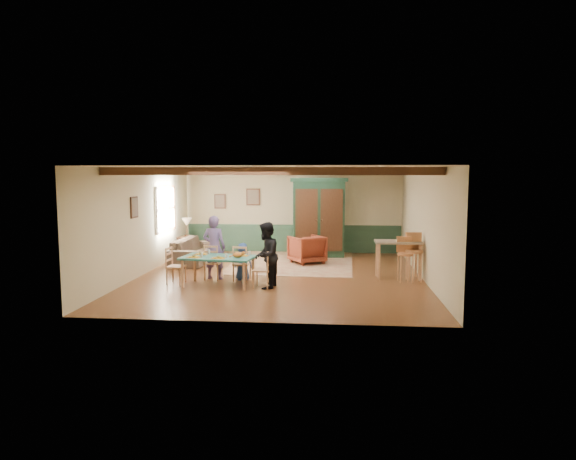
# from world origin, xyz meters

# --- Properties ---
(floor) EXTENTS (8.00, 8.00, 0.00)m
(floor) POSITION_xyz_m (0.00, 0.00, 0.00)
(floor) COLOR #552D18
(floor) RESTS_ON ground
(wall_back) EXTENTS (7.00, 0.02, 2.70)m
(wall_back) POSITION_xyz_m (0.00, 4.00, 1.35)
(wall_back) COLOR beige
(wall_back) RESTS_ON floor
(wall_left) EXTENTS (0.02, 8.00, 2.70)m
(wall_left) POSITION_xyz_m (-3.50, 0.00, 1.35)
(wall_left) COLOR beige
(wall_left) RESTS_ON floor
(wall_right) EXTENTS (0.02, 8.00, 2.70)m
(wall_right) POSITION_xyz_m (3.50, 0.00, 1.35)
(wall_right) COLOR beige
(wall_right) RESTS_ON floor
(ceiling) EXTENTS (7.00, 8.00, 0.02)m
(ceiling) POSITION_xyz_m (0.00, 0.00, 2.70)
(ceiling) COLOR white
(ceiling) RESTS_ON wall_back
(wainscot_back) EXTENTS (6.95, 0.03, 0.90)m
(wainscot_back) POSITION_xyz_m (0.00, 3.98, 0.45)
(wainscot_back) COLOR #203C2B
(wainscot_back) RESTS_ON floor
(ceiling_beam_front) EXTENTS (6.95, 0.16, 0.16)m
(ceiling_beam_front) POSITION_xyz_m (0.00, -2.30, 2.61)
(ceiling_beam_front) COLOR black
(ceiling_beam_front) RESTS_ON ceiling
(ceiling_beam_mid) EXTENTS (6.95, 0.16, 0.16)m
(ceiling_beam_mid) POSITION_xyz_m (0.00, 0.40, 2.61)
(ceiling_beam_mid) COLOR black
(ceiling_beam_mid) RESTS_ON ceiling
(ceiling_beam_back) EXTENTS (6.95, 0.16, 0.16)m
(ceiling_beam_back) POSITION_xyz_m (0.00, 3.00, 2.61)
(ceiling_beam_back) COLOR black
(ceiling_beam_back) RESTS_ON ceiling
(window_left) EXTENTS (0.06, 1.60, 1.30)m
(window_left) POSITION_xyz_m (-3.47, 1.70, 1.55)
(window_left) COLOR white
(window_left) RESTS_ON wall_left
(picture_left_wall) EXTENTS (0.04, 0.42, 0.52)m
(picture_left_wall) POSITION_xyz_m (-3.47, -0.60, 1.75)
(picture_left_wall) COLOR gray
(picture_left_wall) RESTS_ON wall_left
(picture_back_a) EXTENTS (0.45, 0.04, 0.55)m
(picture_back_a) POSITION_xyz_m (-1.30, 3.97, 1.80)
(picture_back_a) COLOR gray
(picture_back_a) RESTS_ON wall_back
(picture_back_b) EXTENTS (0.38, 0.04, 0.48)m
(picture_back_b) POSITION_xyz_m (-2.40, 3.97, 1.65)
(picture_back_b) COLOR gray
(picture_back_b) RESTS_ON wall_back
(dining_table) EXTENTS (1.72, 1.09, 0.68)m
(dining_table) POSITION_xyz_m (-1.29, -1.21, 0.34)
(dining_table) COLOR #216962
(dining_table) RESTS_ON floor
(dining_chair_far_left) EXTENTS (0.42, 0.44, 0.86)m
(dining_chair_far_left) POSITION_xyz_m (-1.57, -0.52, 0.43)
(dining_chair_far_left) COLOR tan
(dining_chair_far_left) RESTS_ON floor
(dining_chair_far_right) EXTENTS (0.42, 0.44, 0.86)m
(dining_chair_far_right) POSITION_xyz_m (-0.85, -0.61, 0.43)
(dining_chair_far_right) COLOR tan
(dining_chair_far_right) RESTS_ON floor
(dining_chair_end_left) EXTENTS (0.44, 0.42, 0.86)m
(dining_chair_end_left) POSITION_xyz_m (-2.32, -1.08, 0.43)
(dining_chair_end_left) COLOR tan
(dining_chair_end_left) RESTS_ON floor
(dining_chair_end_right) EXTENTS (0.44, 0.42, 0.86)m
(dining_chair_end_right) POSITION_xyz_m (-0.26, -1.33, 0.43)
(dining_chair_end_right) COLOR tan
(dining_chair_end_right) RESTS_ON floor
(person_man) EXTENTS (0.61, 0.44, 1.55)m
(person_man) POSITION_xyz_m (-1.56, -0.45, 0.78)
(person_man) COLOR slate
(person_man) RESTS_ON floor
(person_woman) EXTENTS (0.65, 0.79, 1.49)m
(person_woman) POSITION_xyz_m (-0.17, -1.34, 0.74)
(person_woman) COLOR black
(person_woman) RESTS_ON floor
(person_child) EXTENTS (0.47, 0.34, 0.91)m
(person_child) POSITION_xyz_m (-0.84, -0.54, 0.45)
(person_child) COLOR #254894
(person_child) RESTS_ON floor
(cat) EXTENTS (0.34, 0.16, 0.16)m
(cat) POSITION_xyz_m (-0.81, -1.36, 0.76)
(cat) COLOR orange
(cat) RESTS_ON dining_table
(place_setting_near_left) EXTENTS (0.39, 0.31, 0.11)m
(place_setting_near_left) POSITION_xyz_m (-1.81, -1.37, 0.73)
(place_setting_near_left) COLOR #F5AA20
(place_setting_near_left) RESTS_ON dining_table
(place_setting_near_center) EXTENTS (0.39, 0.31, 0.11)m
(place_setting_near_center) POSITION_xyz_m (-1.23, -1.44, 0.73)
(place_setting_near_center) COLOR #F5AA20
(place_setting_near_center) RESTS_ON dining_table
(place_setting_far_left) EXTENTS (0.39, 0.31, 0.11)m
(place_setting_far_left) POSITION_xyz_m (-1.75, -0.92, 0.73)
(place_setting_far_left) COLOR #F5AA20
(place_setting_far_left) RESTS_ON dining_table
(place_setting_far_right) EXTENTS (0.39, 0.31, 0.11)m
(place_setting_far_right) POSITION_xyz_m (-0.77, -1.04, 0.73)
(place_setting_far_right) COLOR #F5AA20
(place_setting_far_right) RESTS_ON dining_table
(area_rug) EXTENTS (3.52, 4.14, 0.01)m
(area_rug) POSITION_xyz_m (0.16, 1.98, 0.01)
(area_rug) COLOR #BFB48B
(area_rug) RESTS_ON floor
(armoire) EXTENTS (1.78, 0.86, 2.42)m
(armoire) POSITION_xyz_m (0.85, 3.11, 1.21)
(armoire) COLOR black
(armoire) RESTS_ON floor
(armchair) EXTENTS (1.19, 1.20, 0.80)m
(armchair) POSITION_xyz_m (0.57, 1.93, 0.40)
(armchair) COLOR #4F180F
(armchair) RESTS_ON floor
(sofa) EXTENTS (0.97, 2.35, 0.68)m
(sofa) POSITION_xyz_m (-2.69, 1.88, 0.34)
(sofa) COLOR #45362B
(sofa) RESTS_ON floor
(end_table) EXTENTS (0.55, 0.55, 0.63)m
(end_table) POSITION_xyz_m (-3.18, 2.77, 0.31)
(end_table) COLOR black
(end_table) RESTS_ON floor
(table_lamp) EXTENTS (0.34, 0.34, 0.57)m
(table_lamp) POSITION_xyz_m (-3.18, 2.77, 0.91)
(table_lamp) COLOR #CCB084
(table_lamp) RESTS_ON end_table
(counter_table) EXTENTS (1.12, 0.67, 0.93)m
(counter_table) POSITION_xyz_m (2.90, 0.01, 0.46)
(counter_table) COLOR #BEAE93
(counter_table) RESTS_ON floor
(bar_stool_left) EXTENTS (0.42, 0.45, 1.07)m
(bar_stool_left) POSITION_xyz_m (3.03, -0.36, 0.53)
(bar_stool_left) COLOR #C87F4D
(bar_stool_left) RESTS_ON floor
(bar_stool_right) EXTENTS (0.42, 0.46, 1.15)m
(bar_stool_right) POSITION_xyz_m (3.24, -0.27, 0.58)
(bar_stool_right) COLOR #C87F4D
(bar_stool_right) RESTS_ON floor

